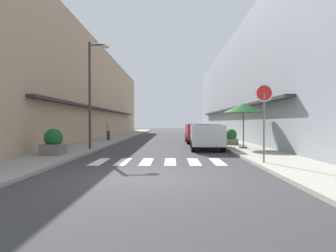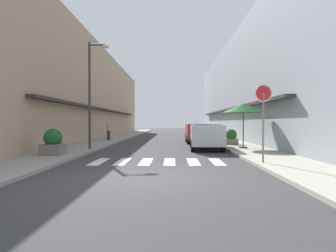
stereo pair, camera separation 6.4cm
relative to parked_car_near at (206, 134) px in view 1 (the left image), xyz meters
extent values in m
plane|color=#38383A|center=(-2.55, 10.68, -0.92)|extent=(106.45, 106.45, 0.00)
cube|color=gray|center=(-7.41, 10.68, -0.86)|extent=(2.53, 67.74, 0.12)
cube|color=#ADA899|center=(2.32, 10.68, -0.86)|extent=(2.53, 67.74, 0.12)
cube|color=tan|center=(-11.18, 12.10, 3.52)|extent=(5.00, 45.55, 8.89)
cube|color=#332D2D|center=(-8.43, 12.10, 1.88)|extent=(0.50, 31.88, 0.16)
cube|color=#939EA8|center=(6.08, 12.10, 3.88)|extent=(5.00, 45.55, 9.61)
cube|color=#332D2D|center=(3.33, 12.10, 1.88)|extent=(0.50, 31.88, 0.16)
cube|color=silver|center=(-4.92, -5.31, -0.92)|extent=(0.45, 2.20, 0.01)
cube|color=silver|center=(-3.97, -5.31, -0.92)|extent=(0.45, 2.20, 0.01)
cube|color=silver|center=(-3.02, -5.31, -0.92)|extent=(0.45, 2.20, 0.01)
cube|color=silver|center=(-2.07, -5.31, -0.92)|extent=(0.45, 2.20, 0.01)
cube|color=silver|center=(-1.12, -5.31, -0.92)|extent=(0.45, 2.20, 0.01)
cube|color=silver|center=(-0.17, -5.31, -0.92)|extent=(0.45, 2.20, 0.01)
cube|color=silver|center=(0.00, 0.04, -0.04)|extent=(1.94, 4.32, 1.13)
cube|color=black|center=(0.00, -0.17, 0.27)|extent=(1.57, 2.44, 0.56)
cylinder|color=black|center=(-0.73, 1.47, -0.60)|extent=(0.25, 0.65, 0.64)
cylinder|color=black|center=(0.86, 1.40, -0.60)|extent=(0.25, 0.65, 0.64)
cylinder|color=black|center=(-0.86, -1.32, -0.60)|extent=(0.25, 0.65, 0.64)
cylinder|color=black|center=(0.73, -1.40, -0.60)|extent=(0.25, 0.65, 0.64)
cube|color=maroon|center=(0.00, 5.60, -0.04)|extent=(1.78, 4.51, 1.13)
cube|color=black|center=(0.00, 5.37, 0.27)|extent=(1.49, 2.53, 0.56)
cylinder|color=black|center=(-0.78, 7.09, -0.60)|extent=(0.22, 0.64, 0.64)
cylinder|color=black|center=(0.81, 7.08, -0.60)|extent=(0.22, 0.64, 0.64)
cylinder|color=black|center=(-0.81, 4.12, -0.60)|extent=(0.22, 0.64, 0.64)
cylinder|color=black|center=(0.78, 4.11, -0.60)|extent=(0.22, 0.64, 0.64)
cylinder|color=slate|center=(1.38, -6.27, 0.47)|extent=(0.07, 0.07, 2.55)
cylinder|color=red|center=(1.38, -6.27, 1.75)|extent=(0.64, 0.03, 0.64)
torus|color=white|center=(1.38, -6.27, 1.75)|extent=(0.65, 0.05, 0.65)
cylinder|color=#38383D|center=(-6.59, -0.77, 2.17)|extent=(0.14, 0.14, 5.95)
cylinder|color=#38383D|center=(-6.14, -0.77, 4.99)|extent=(0.90, 0.10, 0.10)
ellipsoid|color=beige|center=(-5.69, -0.77, 4.89)|extent=(0.44, 0.28, 0.20)
cylinder|color=#262626|center=(2.10, -0.22, -0.77)|extent=(0.48, 0.48, 0.06)
cylinder|color=#4C3823|center=(2.10, -0.22, 0.34)|extent=(0.06, 0.06, 2.29)
cone|color=#19511E|center=(2.10, -0.22, 1.49)|extent=(2.44, 2.44, 0.55)
cube|color=slate|center=(-7.41, -3.81, -0.56)|extent=(0.93, 0.93, 0.48)
sphere|color=#195623|center=(-7.41, -3.81, -0.03)|extent=(0.83, 0.83, 0.83)
cube|color=gray|center=(1.96, 2.56, -0.61)|extent=(0.81, 0.81, 0.38)
sphere|color=#236628|center=(1.96, 2.56, -0.15)|extent=(0.76, 0.76, 0.76)
cylinder|color=#282B33|center=(-7.25, 7.06, -0.41)|extent=(0.26, 0.26, 0.77)
cylinder|color=tan|center=(-7.25, 7.06, 0.28)|extent=(0.34, 0.34, 0.61)
sphere|color=tan|center=(-7.25, 7.06, 0.69)|extent=(0.21, 0.21, 0.21)
camera|label=1|loc=(-2.02, -17.09, 0.67)|focal=31.38mm
camera|label=2|loc=(-1.96, -17.09, 0.67)|focal=31.38mm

